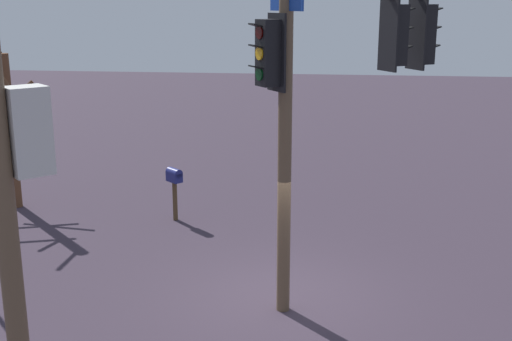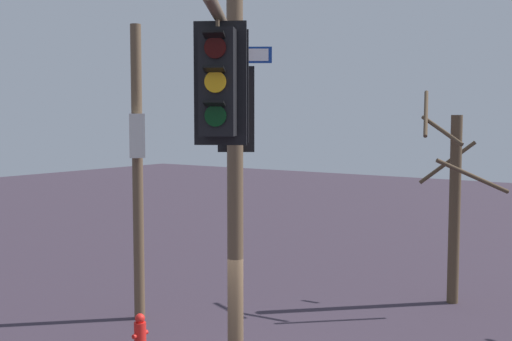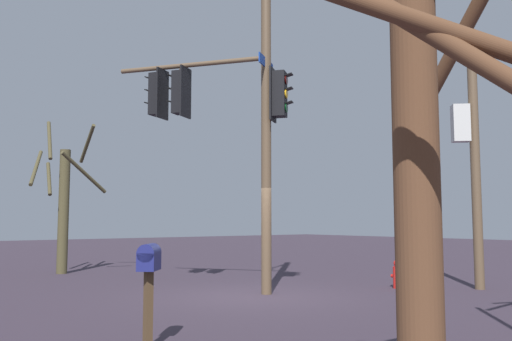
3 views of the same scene
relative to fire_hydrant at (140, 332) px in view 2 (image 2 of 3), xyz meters
name	(u,v)px [view 2 (image 2 of 3)]	position (x,y,z in m)	size (l,w,h in m)	color
main_signal_pole_assembly	(241,86)	(1.80, 3.87, 4.72)	(5.18, 3.05, 9.31)	brown
secondary_pole_assembly	(138,164)	(-1.35, -1.38, 3.24)	(0.62, 0.63, 6.72)	brown
fire_hydrant	(140,332)	(0.00, 0.00, 0.00)	(0.38, 0.24, 0.73)	red
bare_tree_corner	(454,200)	(-6.83, 4.03, 2.24)	(2.34, 2.33, 5.34)	#4F3D2C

